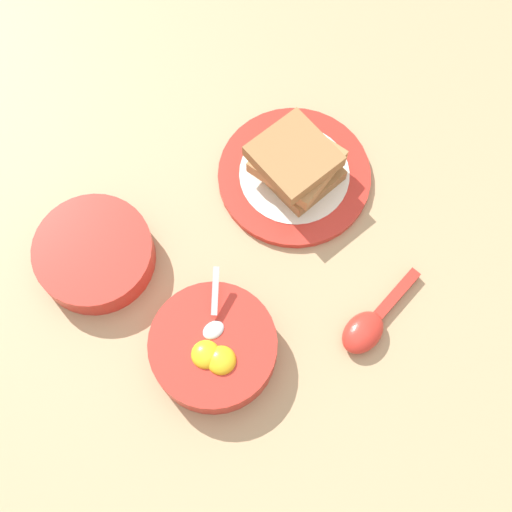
# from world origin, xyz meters

# --- Properties ---
(ground_plane) EXTENTS (3.00, 3.00, 0.00)m
(ground_plane) POSITION_xyz_m (0.00, 0.00, 0.00)
(ground_plane) COLOR tan
(egg_bowl) EXTENTS (0.15, 0.15, 0.07)m
(egg_bowl) POSITION_xyz_m (0.08, 0.03, 0.02)
(egg_bowl) COLOR red
(egg_bowl) RESTS_ON ground_plane
(toast_plate) EXTENTS (0.20, 0.20, 0.01)m
(toast_plate) POSITION_xyz_m (-0.13, -0.10, 0.01)
(toast_plate) COLOR red
(toast_plate) RESTS_ON ground_plane
(toast_sandwich) EXTENTS (0.11, 0.11, 0.06)m
(toast_sandwich) POSITION_xyz_m (-0.13, -0.10, 0.04)
(toast_sandwich) COLOR #9E7042
(toast_sandwich) RESTS_ON toast_plate
(soup_spoon) EXTENTS (0.14, 0.05, 0.03)m
(soup_spoon) POSITION_xyz_m (-0.08, 0.11, 0.01)
(soup_spoon) COLOR red
(soup_spoon) RESTS_ON ground_plane
(congee_bowl) EXTENTS (0.14, 0.14, 0.04)m
(congee_bowl) POSITION_xyz_m (0.13, -0.15, 0.02)
(congee_bowl) COLOR red
(congee_bowl) RESTS_ON ground_plane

